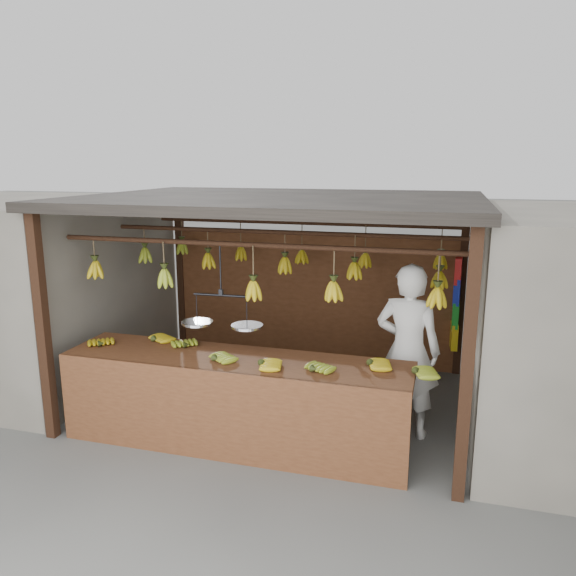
% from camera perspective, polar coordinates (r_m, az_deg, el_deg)
% --- Properties ---
extents(ground, '(80.00, 80.00, 0.00)m').
position_cam_1_polar(ground, '(6.79, -0.71, -11.32)').
color(ground, '#5B5B57').
extents(stall, '(4.30, 3.30, 2.40)m').
position_cam_1_polar(stall, '(6.56, 0.07, 5.78)').
color(stall, black).
rests_on(stall, ground).
extents(neighbor_left, '(3.00, 3.00, 2.30)m').
position_cam_1_polar(neighbor_left, '(8.18, -25.68, 0.06)').
color(neighbor_left, slate).
rests_on(neighbor_left, ground).
extents(counter, '(3.57, 0.78, 0.96)m').
position_cam_1_polar(counter, '(5.48, -5.73, -9.39)').
color(counter, brown).
rests_on(counter, ground).
extents(hanging_bananas, '(3.61, 2.24, 0.38)m').
position_cam_1_polar(hanging_bananas, '(6.31, -0.79, 2.11)').
color(hanging_bananas, gold).
rests_on(hanging_bananas, ground).
extents(balance_scale, '(0.82, 0.33, 0.82)m').
position_cam_1_polar(balance_scale, '(5.58, -6.75, -3.33)').
color(balance_scale, black).
rests_on(balance_scale, ground).
extents(vendor, '(0.71, 0.51, 1.79)m').
position_cam_1_polar(vendor, '(5.83, 12.07, -6.25)').
color(vendor, white).
rests_on(vendor, ground).
extents(bag_bundles, '(0.08, 0.26, 1.20)m').
position_cam_1_polar(bag_bundles, '(7.50, 16.71, -1.49)').
color(bag_bundles, red).
rests_on(bag_bundles, ground).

